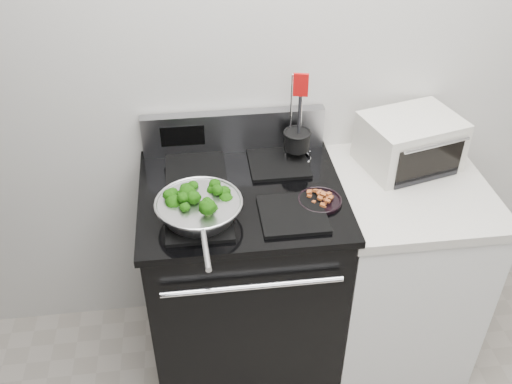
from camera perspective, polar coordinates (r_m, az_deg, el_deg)
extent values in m
cube|color=beige|center=(2.33, 5.05, 13.54)|extent=(4.00, 0.02, 2.70)
cube|color=black|center=(2.52, -1.29, -8.97)|extent=(0.76, 0.66, 0.92)
cube|color=black|center=(2.20, -1.45, -0.27)|extent=(0.79, 0.69, 0.03)
cube|color=#99999E|center=(2.40, -2.25, 6.07)|extent=(0.76, 0.05, 0.18)
cube|color=black|center=(2.05, -5.70, -2.95)|extent=(0.24, 0.24, 0.01)
cube|color=black|center=(2.08, 3.70, -2.22)|extent=(0.24, 0.24, 0.01)
cube|color=black|center=(2.32, -6.07, 2.34)|extent=(0.24, 0.24, 0.01)
cube|color=black|center=(2.35, 2.24, 2.93)|extent=(0.24, 0.24, 0.01)
cube|color=white|center=(2.67, 13.66, -7.72)|extent=(0.60, 0.66, 0.88)
cube|color=beige|center=(2.38, 15.22, 0.29)|extent=(0.62, 0.68, 0.04)
torus|color=silver|center=(2.03, -5.76, -1.01)|extent=(0.32, 0.32, 0.01)
cylinder|color=silver|center=(1.84, -5.06, -5.77)|extent=(0.03, 0.19, 0.02)
cylinder|color=black|center=(2.15, 6.38, -0.92)|extent=(0.17, 0.17, 0.01)
cylinder|color=black|center=(2.34, 4.11, 5.16)|extent=(0.11, 0.11, 0.07)
cylinder|color=black|center=(2.30, 4.21, 7.08)|extent=(0.01, 0.01, 0.23)
cube|color=red|center=(2.22, 4.39, 10.78)|extent=(0.06, 0.02, 0.10)
cube|color=silver|center=(2.44, 15.09, 4.89)|extent=(0.43, 0.37, 0.22)
cube|color=black|center=(2.33, 16.22, 2.81)|extent=(0.29, 0.08, 0.15)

